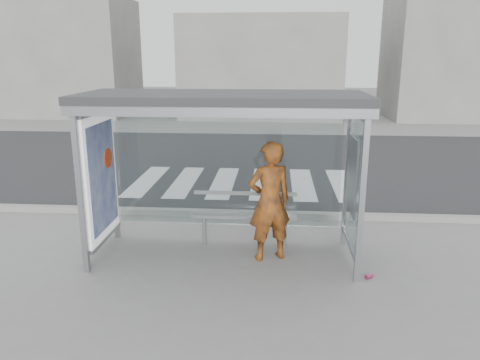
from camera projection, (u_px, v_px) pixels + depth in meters
name	position (u px, v px, depth m)	size (l,w,h in m)	color
ground	(224.00, 256.00, 7.59)	(80.00, 80.00, 0.00)	slate
road	(249.00, 161.00, 14.32)	(30.00, 10.00, 0.01)	#232325
curb	(234.00, 213.00, 9.45)	(30.00, 0.18, 0.12)	gray
crosswalk	(243.00, 183.00, 11.92)	(5.55, 3.00, 0.00)	silver
bus_shelter	(199.00, 135.00, 7.15)	(4.25, 1.65, 2.62)	gray
building_left	(73.00, 57.00, 24.86)	(6.00, 5.00, 6.00)	slate
building_center	(261.00, 67.00, 24.26)	(8.00, 5.00, 5.00)	slate
building_right	(441.00, 47.00, 23.35)	(5.00, 5.00, 7.00)	slate
person	(270.00, 201.00, 7.28)	(0.70, 0.46, 1.91)	orange
bench	(244.00, 215.00, 7.90)	(1.76, 0.32, 0.91)	gray
soda_can	(369.00, 276.00, 6.84)	(0.07, 0.07, 0.12)	#C1386A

